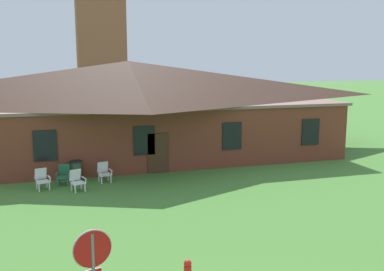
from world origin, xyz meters
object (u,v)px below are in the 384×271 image
lawn_chair_near_door (64,174)px  lawn_chair_middle (104,172)px  trash_bin (76,170)px  lawn_chair_by_porch (42,179)px  stop_sign (93,265)px  lawn_chair_left_end (77,180)px

lawn_chair_near_door → lawn_chair_middle: bearing=-1.0°
trash_bin → lawn_chair_by_porch: bearing=-144.4°
stop_sign → lawn_chair_by_porch: (-1.54, 12.03, -1.29)m
lawn_chair_by_porch → lawn_chair_left_end: 1.66m
lawn_chair_middle → lawn_chair_left_end: bearing=-138.2°
stop_sign → lawn_chair_by_porch: size_ratio=2.64×
stop_sign → lawn_chair_middle: 12.67m
lawn_chair_middle → trash_bin: size_ratio=0.98×
stop_sign → trash_bin: size_ratio=2.58×
lawn_chair_by_porch → lawn_chair_near_door: (0.96, 0.53, 0.00)m
lawn_chair_near_door → lawn_chair_left_end: size_ratio=1.00×
lawn_chair_by_porch → lawn_chair_middle: size_ratio=1.00×
lawn_chair_by_porch → trash_bin: (1.55, 1.11, -0.00)m
lawn_chair_middle → trash_bin: bearing=154.5°
lawn_chair_left_end → lawn_chair_middle: 1.75m
lawn_chair_by_porch → lawn_chair_left_end: size_ratio=1.00×
stop_sign → lawn_chair_left_end: size_ratio=2.64×
lawn_chair_left_end → stop_sign: bearing=-89.9°
lawn_chair_near_door → trash_bin: (0.59, 0.58, -0.00)m
stop_sign → lawn_chair_middle: size_ratio=2.64×
lawn_chair_by_porch → lawn_chair_middle: 2.87m
stop_sign → lawn_chair_middle: stop_sign is taller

